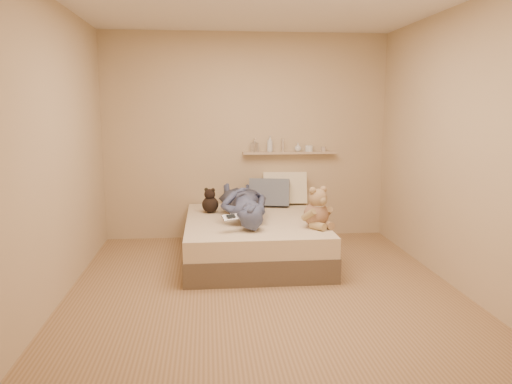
{
  "coord_description": "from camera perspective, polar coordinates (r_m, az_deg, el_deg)",
  "views": [
    {
      "loc": [
        -0.51,
        -4.47,
        1.68
      ],
      "look_at": [
        0.0,
        0.65,
        0.8
      ],
      "focal_mm": 35.0,
      "sensor_mm": 36.0,
      "label": 1
    }
  ],
  "objects": [
    {
      "name": "pillow_grey",
      "position": [
        6.23,
        1.53,
        -0.1
      ],
      "size": [
        0.54,
        0.34,
        0.37
      ],
      "primitive_type": "cube",
      "rotation": [
        -0.34,
        0.0,
        -0.2
      ],
      "color": "slate",
      "rests_on": "bed"
    },
    {
      "name": "shelf_bottles",
      "position": [
        6.4,
        3.0,
        5.28
      ],
      "size": [
        0.98,
        0.12,
        0.2
      ],
      "color": "silver",
      "rests_on": "wall_shelf"
    },
    {
      "name": "wall_shelf",
      "position": [
        6.42,
        3.86,
        4.49
      ],
      "size": [
        1.2,
        0.12,
        0.03
      ],
      "primitive_type": "cube",
      "color": "tan",
      "rests_on": "wall_back"
    },
    {
      "name": "pillow_cream",
      "position": [
        6.39,
        3.29,
        0.41
      ],
      "size": [
        0.56,
        0.3,
        0.43
      ],
      "primitive_type": "cube",
      "rotation": [
        -0.29,
        0.0,
        -0.06
      ],
      "color": "beige",
      "rests_on": "bed"
    },
    {
      "name": "person",
      "position": [
        5.59,
        -1.5,
        -1.16
      ],
      "size": [
        0.6,
        1.5,
        0.36
      ],
      "primitive_type": "imported",
      "rotation": [
        0.0,
        0.0,
        3.18
      ],
      "color": "#43496A",
      "rests_on": "bed"
    },
    {
      "name": "game_console",
      "position": [
        4.93,
        -2.91,
        -2.92
      ],
      "size": [
        0.19,
        0.14,
        0.06
      ],
      "color": "#B4B5BB",
      "rests_on": "bed"
    },
    {
      "name": "teddy_bear",
      "position": [
        5.17,
        7.03,
        -2.11
      ],
      "size": [
        0.34,
        0.35,
        0.43
      ],
      "color": "#9A7254",
      "rests_on": "bed"
    },
    {
      "name": "bed",
      "position": [
        5.61,
        -0.28,
        -5.33
      ],
      "size": [
        1.5,
        1.9,
        0.45
      ],
      "color": "brown",
      "rests_on": "floor"
    },
    {
      "name": "room",
      "position": [
        4.51,
        0.81,
        4.89
      ],
      "size": [
        3.8,
        3.8,
        3.8
      ],
      "color": "#9B7850",
      "rests_on": "ground"
    },
    {
      "name": "dark_plush",
      "position": [
        5.88,
        -5.26,
        -1.14
      ],
      "size": [
        0.19,
        0.19,
        0.3
      ],
      "color": "black",
      "rests_on": "bed"
    }
  ]
}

